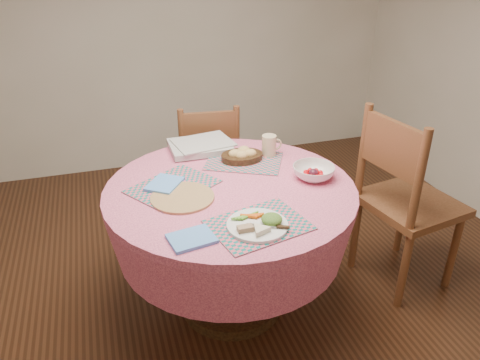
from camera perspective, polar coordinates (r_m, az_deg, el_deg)
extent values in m
plane|color=#331C0F|center=(2.73, -1.04, -14.83)|extent=(4.00, 4.00, 0.00)
cube|color=silver|center=(4.01, -9.84, 20.07)|extent=(4.00, 0.01, 2.70)
cylinder|color=pink|center=(2.31, -1.19, -1.27)|extent=(1.24, 1.24, 0.04)
cone|color=pink|center=(2.39, -1.15, -4.85)|extent=(1.24, 1.24, 0.30)
cylinder|color=black|center=(2.59, -1.08, -11.22)|extent=(0.14, 0.14, 0.44)
cylinder|color=black|center=(2.71, -1.04, -14.36)|extent=(0.56, 0.56, 0.06)
cube|color=brown|center=(2.81, 20.05, -2.72)|extent=(0.55, 0.57, 0.04)
cylinder|color=brown|center=(2.97, 24.61, -7.74)|extent=(0.05, 0.05, 0.50)
cylinder|color=brown|center=(3.17, 19.17, -4.24)|extent=(0.05, 0.05, 0.50)
cylinder|color=brown|center=(2.71, 19.39, -10.19)|extent=(0.05, 0.05, 0.50)
cylinder|color=brown|center=(2.94, 13.89, -6.15)|extent=(0.05, 0.05, 0.50)
cylinder|color=brown|center=(2.42, 20.93, -0.29)|extent=(0.05, 0.05, 0.56)
cylinder|color=brown|center=(2.67, 14.78, 3.27)|extent=(0.05, 0.05, 0.56)
cube|color=brown|center=(2.50, 18.07, 3.89)|extent=(0.10, 0.40, 0.27)
cube|color=brown|center=(3.24, -4.01, 1.71)|extent=(0.47, 0.45, 0.04)
cylinder|color=brown|center=(3.51, -1.42, -0.11)|extent=(0.04, 0.04, 0.43)
cylinder|color=brown|center=(3.48, -7.07, -0.60)|extent=(0.04, 0.04, 0.43)
cylinder|color=brown|center=(3.22, -0.45, -2.75)|extent=(0.04, 0.04, 0.43)
cylinder|color=brown|center=(3.19, -6.60, -3.32)|extent=(0.04, 0.04, 0.43)
cylinder|color=brown|center=(3.00, -0.42, 4.65)|extent=(0.04, 0.04, 0.48)
cylinder|color=brown|center=(2.97, -7.04, 4.12)|extent=(0.04, 0.04, 0.48)
cube|color=brown|center=(2.94, -3.76, 6.12)|extent=(0.35, 0.07, 0.23)
cube|color=#136D6B|center=(2.00, 2.29, -5.49)|extent=(0.46, 0.38, 0.01)
cube|color=#136D6B|center=(2.32, -8.15, -0.77)|extent=(0.50, 0.47, 0.01)
cube|color=#136D6B|center=(2.56, 0.50, 2.34)|extent=(0.49, 0.45, 0.01)
cylinder|color=olive|center=(2.21, -7.03, -2.12)|extent=(0.30, 0.30, 0.01)
cube|color=#5B99EB|center=(1.91, -5.92, -7.12)|extent=(0.20, 0.17, 0.01)
cube|color=#5B99EB|center=(2.32, -9.19, -0.48)|extent=(0.22, 0.23, 0.01)
cylinder|color=white|center=(1.98, 2.13, -5.52)|extent=(0.26, 0.26, 0.01)
ellipsoid|color=#345A1E|center=(1.97, 3.89, -4.77)|extent=(0.09, 0.09, 0.04)
cylinder|color=beige|center=(1.91, 2.50, -6.10)|extent=(0.12, 0.12, 0.02)
cube|color=#907253|center=(1.92, 0.64, -5.93)|extent=(0.07, 0.04, 0.02)
cube|color=silver|center=(1.95, 2.98, -5.61)|extent=(0.14, 0.07, 0.00)
cylinder|color=black|center=(2.56, 0.24, 2.85)|extent=(0.23, 0.23, 0.03)
ellipsoid|color=tan|center=(2.53, -0.63, 3.47)|extent=(0.07, 0.06, 0.05)
ellipsoid|color=tan|center=(2.58, 0.46, 3.89)|extent=(0.07, 0.06, 0.05)
ellipsoid|color=tan|center=(2.54, 1.24, 3.51)|extent=(0.07, 0.06, 0.05)
ellipsoid|color=tan|center=(2.51, 0.23, 3.29)|extent=(0.07, 0.06, 0.05)
cylinder|color=beige|center=(2.61, 3.55, 4.24)|extent=(0.08, 0.08, 0.12)
torus|color=beige|center=(2.62, 4.43, 4.34)|extent=(0.07, 0.01, 0.07)
imported|color=white|center=(2.40, 8.95, 0.95)|extent=(0.22, 0.22, 0.07)
sphere|color=red|center=(2.42, 9.79, 0.87)|extent=(0.03, 0.03, 0.03)
sphere|color=red|center=(2.43, 9.25, 1.11)|extent=(0.03, 0.03, 0.03)
sphere|color=red|center=(2.43, 8.53, 1.15)|extent=(0.03, 0.03, 0.03)
sphere|color=red|center=(2.41, 8.04, 0.94)|extent=(0.03, 0.03, 0.03)
sphere|color=red|center=(2.38, 8.07, 0.61)|extent=(0.03, 0.03, 0.03)
sphere|color=red|center=(2.37, 8.61, 0.36)|extent=(0.03, 0.03, 0.03)
sphere|color=red|center=(2.37, 9.35, 0.33)|extent=(0.03, 0.03, 0.03)
sphere|color=red|center=(2.39, 9.84, 0.54)|extent=(0.03, 0.03, 0.03)
sphere|color=#421322|center=(2.40, 8.94, 0.81)|extent=(0.05, 0.05, 0.05)
cube|color=silver|center=(2.70, -4.91, 4.12)|extent=(0.34, 0.27, 0.03)
cube|color=silver|center=(2.70, -4.51, 4.59)|extent=(0.36, 0.30, 0.01)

